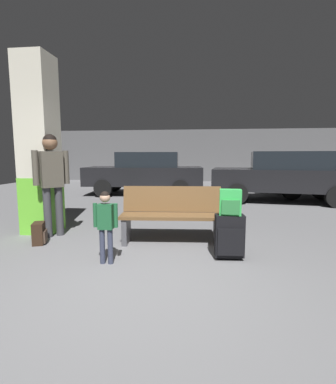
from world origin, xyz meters
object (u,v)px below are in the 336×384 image
(parked_car_far, at_px, (145,172))
(structural_pillar, at_px, (39,147))
(backpack_bright, at_px, (230,203))
(parked_car_near, at_px, (284,175))
(bench, at_px, (172,215))
(parked_car_side, at_px, (325,173))
(child, at_px, (106,220))
(backpack_dark_floor, at_px, (39,233))
(suitcase, at_px, (229,236))
(adult, at_px, (52,174))

(parked_car_far, bearing_deg, structural_pillar, -99.36)
(backpack_bright, relative_size, parked_car_near, 0.08)
(structural_pillar, height_order, bench, structural_pillar)
(bench, distance_m, parked_car_side, 7.29)
(bench, xyz_separation_m, parked_car_near, (2.93, 4.49, 0.36))
(parked_car_side, bearing_deg, child, -128.66)
(child, height_order, parked_car_far, parked_car_far)
(backpack_dark_floor, xyz_separation_m, parked_car_near, (4.99, 4.83, 0.64))
(parked_car_side, bearing_deg, backpack_bright, -120.67)
(structural_pillar, relative_size, parked_car_near, 0.73)
(backpack_bright, height_order, parked_car_side, parked_car_side)
(bench, height_order, parked_car_near, parked_car_near)
(suitcase, relative_size, parked_car_far, 0.14)
(backpack_bright, relative_size, parked_car_side, 0.08)
(backpack_dark_floor, bearing_deg, parked_car_far, 85.01)
(parked_car_far, xyz_separation_m, parked_car_side, (6.14, 0.03, 0.00))
(adult, relative_size, parked_car_side, 0.42)
(backpack_bright, distance_m, parked_car_side, 7.35)
(backpack_dark_floor, height_order, parked_car_near, parked_car_near)
(backpack_bright, bearing_deg, parked_car_near, 67.98)
(suitcase, xyz_separation_m, backpack_dark_floor, (-2.91, 0.33, -0.15))
(parked_car_far, distance_m, parked_car_side, 6.14)
(adult, height_order, parked_car_side, adult)
(backpack_bright, distance_m, parked_car_near, 5.57)
(backpack_bright, xyz_separation_m, child, (-1.58, -0.34, -0.19))
(parked_car_far, xyz_separation_m, parked_car_near, (4.47, -1.13, 0.00))
(suitcase, xyz_separation_m, backpack_bright, (-0.00, -0.00, 0.45))
(structural_pillar, distance_m, backpack_dark_floor, 1.59)
(backpack_bright, xyz_separation_m, parked_car_far, (-2.39, 6.29, 0.03))
(adult, distance_m, parked_car_side, 8.66)
(bench, bearing_deg, structural_pillar, 171.38)
(backpack_bright, relative_size, adult, 0.20)
(parked_car_near, bearing_deg, structural_pillar, -142.33)
(child, bearing_deg, backpack_dark_floor, 153.07)
(suitcase, xyz_separation_m, parked_car_far, (-2.39, 6.29, 0.48))
(adult, xyz_separation_m, parked_car_near, (4.98, 4.39, -0.27))
(structural_pillar, height_order, child, structural_pillar)
(structural_pillar, xyz_separation_m, parked_car_side, (7.00, 5.28, -0.74))
(backpack_dark_floor, height_order, parked_car_far, parked_car_far)
(suitcase, xyz_separation_m, parked_car_side, (3.75, 6.32, 0.48))
(suitcase, relative_size, parked_car_near, 0.14)
(adult, bearing_deg, child, -40.31)
(backpack_dark_floor, xyz_separation_m, parked_car_side, (6.66, 5.99, 0.64))
(suitcase, distance_m, parked_car_side, 7.37)
(parked_car_far, relative_size, parked_car_side, 1.01)
(child, bearing_deg, adult, 139.69)
(parked_car_far, bearing_deg, suitcase, -69.23)
(suitcase, distance_m, child, 1.64)
(adult, distance_m, parked_car_near, 6.64)
(bench, bearing_deg, backpack_bright, -38.57)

